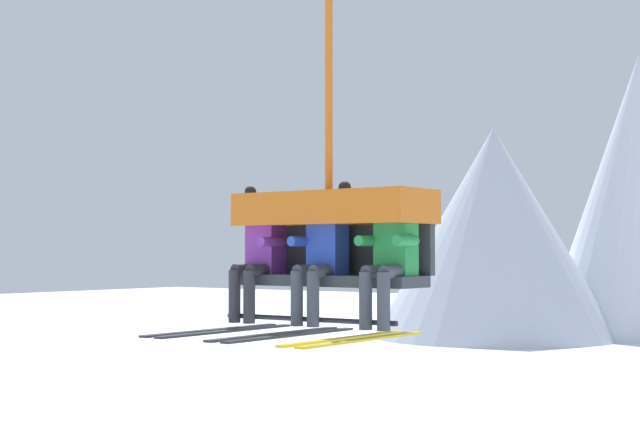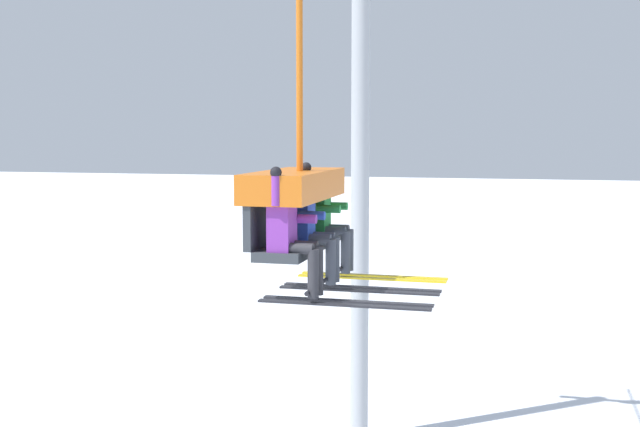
{
  "view_description": "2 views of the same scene",
  "coord_description": "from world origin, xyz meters",
  "px_view_note": "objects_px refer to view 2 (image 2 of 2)",
  "views": [
    {
      "loc": [
        5.35,
        -7.97,
        5.24
      ],
      "look_at": [
        0.15,
        -0.79,
        5.59
      ],
      "focal_mm": 55.0,
      "sensor_mm": 36.0,
      "label": 1
    },
    {
      "loc": [
        -7.93,
        -3.12,
        6.2
      ],
      "look_at": [
        0.48,
        -0.96,
        5.31
      ],
      "focal_mm": 45.0,
      "sensor_mm": 36.0,
      "label": 2
    }
  ],
  "objects_px": {
    "skier_purple": "(294,233)",
    "skier_blue": "(313,224)",
    "skier_green": "(329,219)",
    "chairlift_chair": "(293,192)",
    "lift_tower_far": "(361,201)"
  },
  "relations": [
    {
      "from": "lift_tower_far",
      "to": "skier_green",
      "type": "height_order",
      "value": "lift_tower_far"
    },
    {
      "from": "skier_purple",
      "to": "chairlift_chair",
      "type": "bearing_deg",
      "value": 16.44
    },
    {
      "from": "chairlift_chair",
      "to": "skier_green",
      "type": "relative_size",
      "value": 2.64
    },
    {
      "from": "skier_purple",
      "to": "skier_blue",
      "type": "bearing_deg",
      "value": 0.0
    },
    {
      "from": "lift_tower_far",
      "to": "skier_blue",
      "type": "xyz_separation_m",
      "value": [
        -7.16,
        -0.92,
        0.38
      ]
    },
    {
      "from": "skier_blue",
      "to": "skier_green",
      "type": "height_order",
      "value": "skier_blue"
    },
    {
      "from": "lift_tower_far",
      "to": "skier_blue",
      "type": "height_order",
      "value": "lift_tower_far"
    },
    {
      "from": "skier_blue",
      "to": "skier_purple",
      "type": "bearing_deg",
      "value": 180.0
    },
    {
      "from": "skier_green",
      "to": "lift_tower_far",
      "type": "bearing_deg",
      "value": 8.23
    },
    {
      "from": "skier_blue",
      "to": "skier_green",
      "type": "relative_size",
      "value": 1.0
    },
    {
      "from": "chairlift_chair",
      "to": "lift_tower_far",
      "type": "bearing_deg",
      "value": 5.68
    },
    {
      "from": "lift_tower_far",
      "to": "chairlift_chair",
      "type": "relative_size",
      "value": 2.08
    },
    {
      "from": "lift_tower_far",
      "to": "chairlift_chair",
      "type": "distance_m",
      "value": 7.23
    },
    {
      "from": "skier_blue",
      "to": "skier_green",
      "type": "bearing_deg",
      "value": -0.55
    },
    {
      "from": "skier_green",
      "to": "chairlift_chair",
      "type": "bearing_deg",
      "value": 162.98
    }
  ]
}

